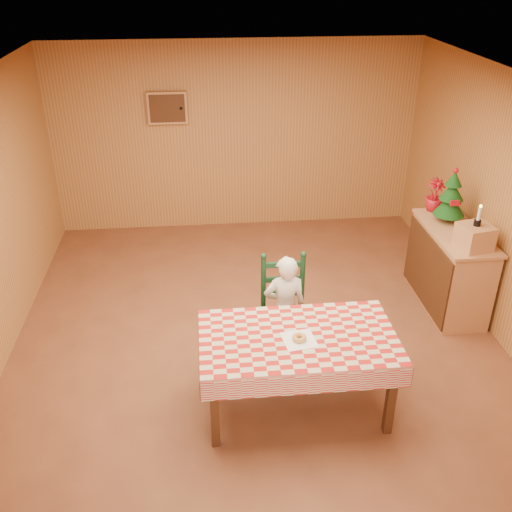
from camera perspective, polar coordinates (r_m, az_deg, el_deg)
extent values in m
plane|color=brown|center=(5.93, 0.20, -9.03)|extent=(6.00, 6.00, 0.00)
cube|color=#AF773F|center=(8.03, -2.04, 11.74)|extent=(5.00, 0.10, 2.60)
cube|color=#A26E3C|center=(4.81, 0.25, 16.37)|extent=(5.00, 6.00, 0.10)
cube|color=tan|center=(7.85, -8.85, 14.44)|extent=(0.52, 0.08, 0.42)
cube|color=#442512|center=(7.81, -8.86, 14.36)|extent=(0.46, 0.02, 0.36)
sphere|color=black|center=(7.79, -7.50, 14.42)|extent=(0.04, 0.04, 0.04)
cube|color=#442512|center=(4.81, 4.22, -8.49)|extent=(1.60, 0.90, 0.06)
cube|color=#442512|center=(4.72, -4.15, -15.36)|extent=(0.07, 0.07, 0.69)
cube|color=#442512|center=(4.94, 13.31, -13.85)|extent=(0.07, 0.07, 0.69)
cube|color=#442512|center=(5.28, -4.44, -9.81)|extent=(0.07, 0.07, 0.69)
cube|color=#442512|center=(5.47, 10.97, -8.73)|extent=(0.07, 0.07, 0.69)
cube|color=#AE1C17|center=(4.79, 4.24, -8.11)|extent=(1.64, 0.94, 0.02)
cube|color=#AE1C17|center=(4.49, 5.20, -12.68)|extent=(1.64, 0.02, 0.18)
cube|color=#AE1C17|center=(5.22, 3.35, -5.94)|extent=(1.64, 0.02, 0.18)
cube|color=#2D5225|center=(4.79, -5.65, -9.64)|extent=(0.02, 0.94, 0.18)
cube|color=#2D5225|center=(5.04, 13.53, -8.27)|extent=(0.02, 0.94, 0.18)
cube|color=#103219|center=(5.57, 2.87, -6.40)|extent=(0.44, 0.40, 0.04)
cylinder|color=#103219|center=(5.54, 1.10, -9.43)|extent=(0.04, 0.04, 0.41)
cylinder|color=#103219|center=(5.59, 5.02, -9.15)|extent=(0.04, 0.04, 0.41)
cylinder|color=#103219|center=(5.81, 0.71, -7.38)|extent=(0.04, 0.04, 0.41)
cylinder|color=#103219|center=(5.86, 4.43, -7.14)|extent=(0.04, 0.04, 0.41)
cylinder|color=#103219|center=(5.51, 0.74, -2.78)|extent=(0.05, 0.05, 0.60)
sphere|color=#103219|center=(5.36, 0.76, -0.03)|extent=(0.06, 0.06, 0.06)
cylinder|color=#103219|center=(5.56, 4.64, -2.57)|extent=(0.05, 0.05, 0.60)
sphere|color=#103219|center=(5.41, 4.76, 0.16)|extent=(0.06, 0.06, 0.06)
cube|color=#103219|center=(5.59, 2.67, -3.73)|extent=(0.38, 0.03, 0.05)
cube|color=#103219|center=(5.51, 2.71, -2.32)|extent=(0.38, 0.03, 0.05)
cube|color=#103219|center=(5.43, 2.75, -0.87)|extent=(0.38, 0.03, 0.05)
imported|color=silver|center=(5.49, 2.91, -5.26)|extent=(0.41, 0.27, 1.12)
cube|color=white|center=(4.74, 4.34, -8.36)|extent=(0.29, 0.29, 0.00)
torus|color=#C79247|center=(4.73, 4.35, -8.14)|extent=(0.14, 0.14, 0.04)
cube|color=tan|center=(6.71, 18.73, -1.28)|extent=(0.50, 1.20, 0.90)
cube|color=tan|center=(6.50, 19.36, 2.29)|extent=(0.54, 1.24, 0.03)
cube|color=#442512|center=(6.61, 16.67, -1.40)|extent=(0.02, 1.20, 0.80)
cube|color=tan|center=(6.12, 21.01, 1.81)|extent=(0.36, 0.36, 0.25)
cylinder|color=#442512|center=(6.68, 18.61, 3.66)|extent=(0.04, 0.04, 0.08)
cone|color=#0D3911|center=(6.62, 18.82, 4.91)|extent=(0.34, 0.34, 0.24)
cone|color=#0D3911|center=(6.56, 19.04, 6.19)|extent=(0.26, 0.26, 0.20)
cone|color=#0D3911|center=(6.52, 19.23, 7.32)|extent=(0.18, 0.18, 0.16)
sphere|color=#A50F1A|center=(6.49, 19.36, 8.06)|extent=(0.06, 0.06, 0.06)
cube|color=#A50F1A|center=(6.46, 19.27, 5.02)|extent=(0.10, 0.02, 0.06)
sphere|color=#A50F1A|center=(6.59, 19.70, 4.95)|extent=(0.04, 0.04, 0.04)
sphere|color=#A50F1A|center=(6.60, 18.23, 5.87)|extent=(0.04, 0.04, 0.04)
sphere|color=#A50F1A|center=(6.64, 19.11, 6.81)|extent=(0.04, 0.04, 0.04)
imported|color=#A50F1A|center=(6.86, 17.47, 5.82)|extent=(0.26, 0.26, 0.38)
cylinder|color=black|center=(6.06, 21.26, 3.12)|extent=(0.07, 0.07, 0.06)
cylinder|color=white|center=(6.02, 21.42, 3.97)|extent=(0.03, 0.03, 0.14)
sphere|color=orange|center=(5.99, 21.56, 4.69)|extent=(0.02, 0.02, 0.02)
cylinder|color=black|center=(6.73, 19.38, -3.47)|extent=(0.46, 0.46, 0.46)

